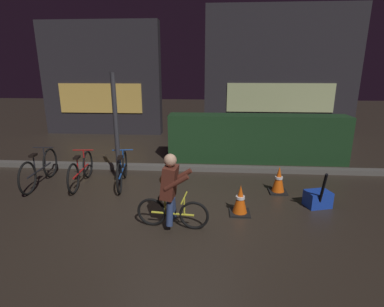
% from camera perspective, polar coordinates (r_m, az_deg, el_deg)
% --- Properties ---
extents(ground_plane, '(40.00, 40.00, 0.00)m').
position_cam_1_polar(ground_plane, '(5.64, -2.50, -10.47)').
color(ground_plane, '#2D261E').
extents(sidewalk_curb, '(12.00, 0.24, 0.12)m').
position_cam_1_polar(sidewalk_curb, '(7.65, -0.65, -2.74)').
color(sidewalk_curb, '#56544F').
rests_on(sidewalk_curb, ground).
extents(hedge_row, '(4.80, 0.70, 1.30)m').
position_cam_1_polar(hedge_row, '(8.42, 12.18, 2.80)').
color(hedge_row, '#19381C').
rests_on(hedge_row, ground).
extents(storefront_left, '(4.53, 0.54, 4.18)m').
position_cam_1_polar(storefront_left, '(12.29, -16.80, 13.30)').
color(storefront_left, '#262328').
rests_on(storefront_left, ground).
extents(storefront_right, '(5.85, 0.54, 4.78)m').
position_cam_1_polar(storefront_right, '(12.48, 16.49, 14.72)').
color(storefront_right, '#262328').
rests_on(storefront_right, ground).
extents(street_post, '(0.10, 0.10, 2.42)m').
position_cam_1_polar(street_post, '(6.68, -14.19, 4.26)').
color(street_post, '#2D2D33').
rests_on(street_post, ground).
extents(parked_bike_leftmost, '(0.46, 1.73, 0.79)m').
position_cam_1_polar(parked_bike_leftmost, '(7.42, -26.97, -2.70)').
color(parked_bike_leftmost, black).
rests_on(parked_bike_leftmost, ground).
extents(parked_bike_left_mid, '(0.46, 1.60, 0.74)m').
position_cam_1_polar(parked_bike_left_mid, '(7.06, -20.33, -3.00)').
color(parked_bike_left_mid, black).
rests_on(parked_bike_left_mid, ground).
extents(parked_bike_center_left, '(0.46, 1.59, 0.74)m').
position_cam_1_polar(parked_bike_center_left, '(6.80, -13.12, -3.12)').
color(parked_bike_center_left, black).
rests_on(parked_bike_center_left, ground).
extents(traffic_cone_near, '(0.36, 0.36, 0.54)m').
position_cam_1_polar(traffic_cone_near, '(5.43, 9.14, -8.73)').
color(traffic_cone_near, black).
rests_on(traffic_cone_near, ground).
extents(traffic_cone_far, '(0.36, 0.36, 0.57)m').
position_cam_1_polar(traffic_cone_far, '(6.49, 16.13, -4.86)').
color(traffic_cone_far, black).
rests_on(traffic_cone_far, ground).
extents(blue_crate, '(0.51, 0.43, 0.30)m').
position_cam_1_polar(blue_crate, '(6.15, 22.75, -7.95)').
color(blue_crate, '#193DB7').
rests_on(blue_crate, ground).
extents(cyclist, '(1.19, 0.55, 1.25)m').
position_cam_1_polar(cyclist, '(4.82, -4.03, -7.07)').
color(cyclist, black).
rests_on(cyclist, ground).
extents(closed_umbrella, '(0.11, 0.39, 0.80)m').
position_cam_1_polar(closed_umbrella, '(5.83, 23.47, -6.69)').
color(closed_umbrella, black).
rests_on(closed_umbrella, ground).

